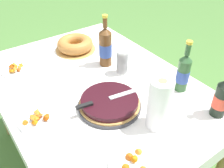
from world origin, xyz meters
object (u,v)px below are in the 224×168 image
snack_plate_left (17,69)px  snack_plate_near (133,162)px  bundt_cake (75,44)px  cider_bottle_amber (105,47)px  snack_plate_right (37,119)px  berry_tart (110,103)px  cup_stack (122,62)px  serving_knife (104,100)px  juice_bottle_red (222,98)px  paper_towel_roll (159,104)px  cider_bottle_green (183,72)px

snack_plate_left → snack_plate_near: bearing=9.1°
snack_plate_near → snack_plate_left: (-0.99, -0.16, 0.00)m
bundt_cake → snack_plate_near: bearing=-15.6°
cider_bottle_amber → snack_plate_left: bearing=-117.7°
snack_plate_near → snack_plate_right: snack_plate_right is taller
berry_tart → cup_stack: size_ratio=2.07×
berry_tart → cider_bottle_amber: (-0.37, 0.23, 0.10)m
serving_knife → cup_stack: 0.36m
juice_bottle_red → snack_plate_right: bearing=-122.2°
berry_tart → serving_knife: (-0.00, -0.03, 0.04)m
bundt_cake → snack_plate_right: bearing=-43.7°
bundt_cake → snack_plate_near: size_ratio=1.34×
serving_knife → paper_towel_roll: bearing=-49.9°
cider_bottle_green → paper_towel_roll: 0.34m
cup_stack → snack_plate_near: cup_stack is taller
juice_bottle_red → snack_plate_left: (-1.00, -0.71, -0.10)m
cup_stack → paper_towel_roll: bearing=-16.6°
cup_stack → juice_bottle_red: juice_bottle_red is taller
berry_tart → juice_bottle_red: size_ratio=1.13×
cider_bottle_green → paper_towel_roll: size_ratio=1.16×
snack_plate_near → snack_plate_left: same height
juice_bottle_red → snack_plate_near: size_ratio=1.37×
berry_tart → paper_towel_roll: paper_towel_roll is taller
juice_bottle_red → cider_bottle_amber: bearing=-165.1°
serving_knife → bundt_cake: bundt_cake is taller
bundt_cake → snack_plate_left: bundt_cake is taller
berry_tart → juice_bottle_red: juice_bottle_red is taller
cider_bottle_green → juice_bottle_red: cider_bottle_green is taller
snack_plate_left → snack_plate_right: bearing=-8.0°
cider_bottle_green → cider_bottle_amber: bearing=-157.2°
paper_towel_roll → cider_bottle_green: bearing=112.4°
cup_stack → serving_knife: bearing=-52.4°
bundt_cake → cider_bottle_amber: (0.29, 0.07, 0.09)m
serving_knife → paper_towel_roll: 0.29m
berry_tart → snack_plate_right: size_ratio=1.77×
cup_stack → juice_bottle_red: size_ratio=0.55×
juice_bottle_red → snack_plate_near: (-0.01, -0.55, -0.10)m
cup_stack → snack_plate_near: bearing=-33.4°
bundt_cake → cup_stack: (0.44, 0.09, 0.04)m
cup_stack → cider_bottle_green: (0.33, 0.18, 0.04)m
paper_towel_roll → snack_plate_near: bearing=-65.1°
serving_knife → juice_bottle_red: size_ratio=1.26×
cup_stack → paper_towel_roll: (0.46, -0.14, 0.05)m
berry_tart → cider_bottle_amber: 0.45m
snack_plate_left → serving_knife: bearing=22.0°
berry_tart → paper_towel_roll: 0.29m
juice_bottle_red → paper_towel_roll: juice_bottle_red is taller
cup_stack → snack_plate_right: bearing=-81.0°
snack_plate_right → paper_towel_roll: bearing=52.3°
cider_bottle_green → snack_plate_near: bearing=-66.5°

